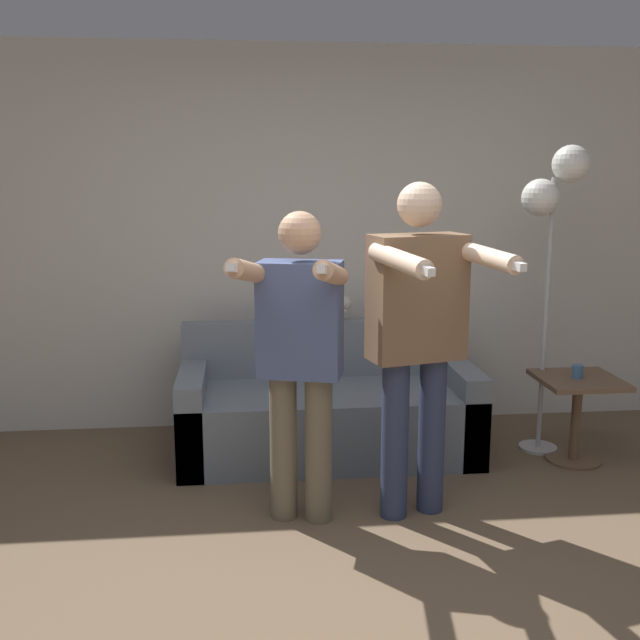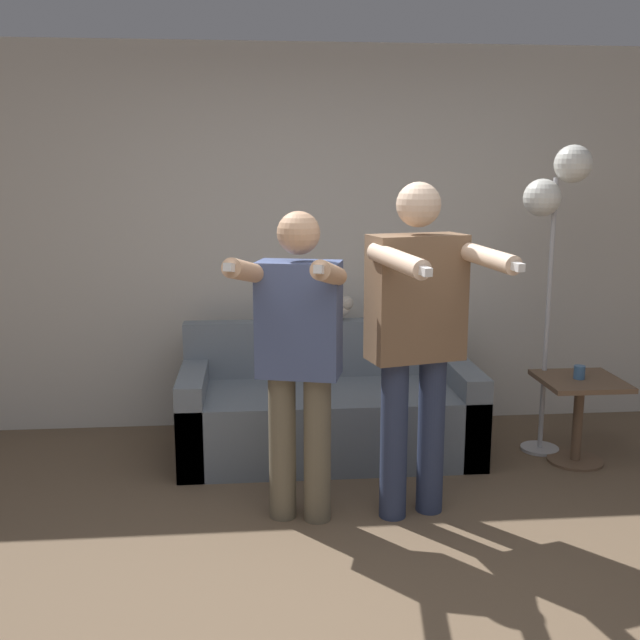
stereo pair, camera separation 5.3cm
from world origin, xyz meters
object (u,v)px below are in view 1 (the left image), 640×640
Objects in this scene: person_right at (418,327)px; side_table at (577,401)px; cup at (578,371)px; floor_lamp at (554,202)px; cat at (320,310)px; couch at (328,411)px; person_left at (300,348)px.

side_table is (1.16, 0.62, -0.62)m from person_right.
person_right is at bearing -151.60° from cup.
floor_lamp is 23.68× the size of cup.
cup is (1.51, -0.60, -0.30)m from cat.
person_right is 0.89× the size of floor_lamp.
couch is 1.54m from side_table.
floor_lamp is (1.02, 0.83, 0.58)m from person_right.
person_right reaches higher than side_table.
cup is at bearing 34.91° from person_left.
cup is at bearing -59.73° from floor_lamp.
cat is (0.23, 1.22, -0.04)m from person_left.
person_left reaches higher than side_table.
side_table is at bearing -21.38° from cat.
cup is at bearing -21.60° from cat.
couch is 0.96× the size of floor_lamp.
person_left is at bearing -152.71° from floor_lamp.
floor_lamp is at bearing 122.89° from side_table.
couch is 1.90m from floor_lamp.
couch is at bearing 90.35° from person_left.
side_table is at bearing -57.11° from floor_lamp.
cup is (-0.01, -0.00, 0.19)m from side_table.
person_right is 21.18× the size of cup.
couch is at bearing 176.38° from floor_lamp.
side_table is at bearing 14.13° from person_right.
person_left is at bearing -160.40° from side_table.
person_left is (-0.25, -0.92, 0.64)m from couch.
person_right is at bearing -73.28° from cat.
floor_lamp is (1.62, 0.83, 0.67)m from person_left.
person_left is 1.88m from cup.
cat is at bearing 158.40° from cup.
person_right is at bearing -151.78° from side_table.
person_left is 1.24m from cat.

